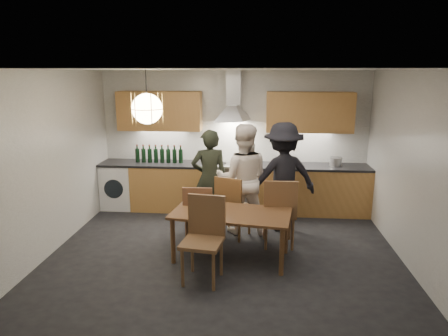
# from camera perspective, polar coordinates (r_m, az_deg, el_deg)

# --- Properties ---
(ground) EXTENTS (5.00, 5.00, 0.00)m
(ground) POSITION_cam_1_polar(r_m,az_deg,el_deg) (5.87, -0.03, -12.41)
(ground) COLOR black
(ground) RESTS_ON ground
(room_shell) EXTENTS (5.02, 4.52, 2.61)m
(room_shell) POSITION_cam_1_polar(r_m,az_deg,el_deg) (5.34, -0.03, 4.27)
(room_shell) COLOR silver
(room_shell) RESTS_ON ground
(counter_run) EXTENTS (5.00, 0.62, 0.90)m
(counter_run) POSITION_cam_1_polar(r_m,az_deg,el_deg) (7.52, 1.42, -2.78)
(counter_run) COLOR tan
(counter_run) RESTS_ON ground
(range_stove) EXTENTS (0.90, 0.60, 0.92)m
(range_stove) POSITION_cam_1_polar(r_m,az_deg,el_deg) (7.52, 1.24, -2.85)
(range_stove) COLOR silver
(range_stove) RESTS_ON ground
(wall_fixtures) EXTENTS (4.30, 0.54, 1.10)m
(wall_fixtures) POSITION_cam_1_polar(r_m,az_deg,el_deg) (7.36, 1.36, 8.16)
(wall_fixtures) COLOR tan
(wall_fixtures) RESTS_ON ground
(pendant_lamp) EXTENTS (0.43, 0.43, 0.70)m
(pendant_lamp) POSITION_cam_1_polar(r_m,az_deg,el_deg) (5.37, -10.93, 8.31)
(pendant_lamp) COLOR black
(pendant_lamp) RESTS_ON ground
(dining_table) EXTENTS (1.72, 1.04, 0.69)m
(dining_table) POSITION_cam_1_polar(r_m,az_deg,el_deg) (5.57, 1.02, -7.09)
(dining_table) COLOR brown
(dining_table) RESTS_ON ground
(chair_back_left) EXTENTS (0.44, 0.44, 0.95)m
(chair_back_left) POSITION_cam_1_polar(r_m,az_deg,el_deg) (5.97, -3.66, -6.29)
(chair_back_left) COLOR brown
(chair_back_left) RESTS_ON ground
(chair_back_mid) EXTENTS (0.60, 0.60, 1.01)m
(chair_back_mid) POSITION_cam_1_polar(r_m,az_deg,el_deg) (6.24, 1.06, -5.05)
(chair_back_mid) COLOR brown
(chair_back_mid) RESTS_ON ground
(chair_back_right) EXTENTS (0.50, 0.50, 1.06)m
(chair_back_right) POSITION_cam_1_polar(r_m,az_deg,el_deg) (5.95, 7.94, -5.79)
(chair_back_right) COLOR brown
(chair_back_right) RESTS_ON ground
(chair_front) EXTENTS (0.55, 0.55, 1.07)m
(chair_front) POSITION_cam_1_polar(r_m,az_deg,el_deg) (5.07, -2.84, -9.17)
(chair_front) COLOR brown
(chair_front) RESTS_ON ground
(person_left) EXTENTS (0.69, 0.54, 1.66)m
(person_left) POSITION_cam_1_polar(r_m,az_deg,el_deg) (6.68, -2.10, -1.51)
(person_left) COLOR black
(person_left) RESTS_ON ground
(person_mid) EXTENTS (0.88, 0.70, 1.79)m
(person_mid) POSITION_cam_1_polar(r_m,az_deg,el_deg) (6.42, 2.66, -1.58)
(person_mid) COLOR white
(person_mid) RESTS_ON ground
(person_right) EXTENTS (1.30, 0.97, 1.79)m
(person_right) POSITION_cam_1_polar(r_m,az_deg,el_deg) (6.60, 8.38, -1.26)
(person_right) COLOR black
(person_right) RESTS_ON ground
(mixing_bowl) EXTENTS (0.41, 0.41, 0.08)m
(mixing_bowl) POSITION_cam_1_polar(r_m,az_deg,el_deg) (7.31, 9.53, 0.53)
(mixing_bowl) COLOR #AFAFB3
(mixing_bowl) RESTS_ON counter_run
(stock_pot) EXTENTS (0.26, 0.26, 0.15)m
(stock_pot) POSITION_cam_1_polar(r_m,az_deg,el_deg) (7.52, 15.67, 0.84)
(stock_pot) COLOR #AEAEB2
(stock_pot) RESTS_ON counter_run
(wine_bottles) EXTENTS (0.91, 0.08, 0.33)m
(wine_bottles) POSITION_cam_1_polar(r_m,az_deg,el_deg) (7.60, -9.28, 2.01)
(wine_bottles) COLOR black
(wine_bottles) RESTS_ON counter_run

